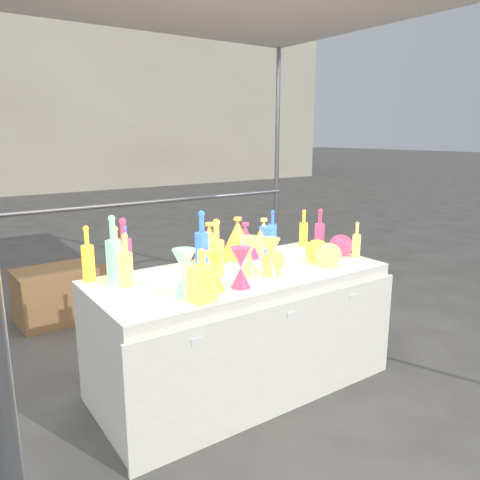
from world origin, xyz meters
TOP-DOWN VIEW (x-y plane):
  - ground at (0.00, 0.00)m, footprint 80.00×80.00m
  - display_table at (0.00, -0.01)m, footprint 1.84×0.83m
  - background_building at (4.00, 14.00)m, footprint 14.00×6.00m
  - cardboard_box_closed at (-0.70, 1.76)m, footprint 0.65×0.49m
  - cardboard_box_flat at (-0.10, 2.87)m, footprint 0.80×0.63m
  - bottle_0 at (-0.67, 0.30)m, footprint 0.10×0.10m
  - bottle_1 at (-0.59, 0.35)m, footprint 0.08×0.08m
  - bottle_2 at (-0.81, 0.35)m, footprint 0.09×0.09m
  - bottle_3 at (-0.60, 0.35)m, footprint 0.11×0.11m
  - bottle_4 at (-0.67, 0.13)m, footprint 0.08×0.08m
  - bottle_5 at (-0.71, 0.20)m, footprint 0.10×0.10m
  - bottle_6 at (-0.17, 0.00)m, footprint 0.11×0.11m
  - bottle_7 at (-0.17, 0.16)m, footprint 0.10×0.10m
  - decanter_0 at (-0.45, -0.31)m, footprint 0.12×0.12m
  - hourglass_0 at (-0.31, -0.21)m, footprint 0.13×0.13m
  - hourglass_1 at (-0.16, -0.24)m, footprint 0.12×0.12m
  - hourglass_2 at (0.02, -0.08)m, footprint 0.13×0.13m
  - hourglass_3 at (-0.48, -0.18)m, footprint 0.15×0.15m
  - hourglass_4 at (0.11, -0.15)m, footprint 0.14×0.14m
  - hourglass_5 at (0.29, 0.10)m, footprint 0.15×0.15m
  - globe_0 at (0.16, -0.11)m, footprint 0.18×0.18m
  - globe_1 at (0.54, -0.21)m, footprint 0.19×0.19m
  - globe_2 at (0.56, -0.08)m, footprint 0.20×0.20m
  - globe_3 at (0.81, -0.07)m, footprint 0.17×0.17m
  - lampshade_0 at (-0.05, 0.28)m, footprint 0.25×0.25m
  - lampshade_1 at (0.18, 0.28)m, footprint 0.25×0.25m
  - lampshade_2 at (0.23, 0.27)m, footprint 0.26×0.26m
  - lampshade_3 at (0.40, 0.28)m, footprint 0.25×0.25m
  - bottle_8 at (0.53, 0.35)m, footprint 0.08×0.08m
  - bottle_9 at (0.78, 0.29)m, footprint 0.07×0.07m
  - bottle_10 at (0.78, 0.12)m, footprint 0.07×0.07m
  - bottle_11 at (0.86, -0.16)m, footprint 0.06×0.06m

SIDE VIEW (x-z plane):
  - ground at x=0.00m, z-range 0.00..0.00m
  - cardboard_box_flat at x=-0.10m, z-range 0.00..0.06m
  - cardboard_box_closed at x=-0.70m, z-range 0.00..0.46m
  - display_table at x=0.00m, z-range 0.00..0.75m
  - globe_0 at x=0.16m, z-range 0.75..0.87m
  - globe_2 at x=0.56m, z-range 0.75..0.88m
  - globe_3 at x=0.81m, z-range 0.75..0.88m
  - globe_1 at x=0.54m, z-range 0.75..0.88m
  - hourglass_0 at x=-0.31m, z-range 0.75..0.96m
  - hourglass_4 at x=0.11m, z-range 0.75..0.97m
  - hourglass_1 at x=-0.16m, z-range 0.75..0.98m
  - hourglass_5 at x=0.29m, z-range 0.75..0.98m
  - hourglass_2 at x=0.02m, z-range 0.75..0.98m
  - lampshade_2 at x=0.23m, z-range 0.75..0.99m
  - bottle_11 at x=0.86m, z-range 0.75..0.99m
  - hourglass_3 at x=-0.48m, z-range 0.75..1.00m
  - lampshade_3 at x=0.40m, z-range 0.75..1.00m
  - lampshade_0 at x=-0.05m, z-range 0.75..1.02m
  - decanter_0 at x=-0.45m, z-range 0.75..1.02m
  - bottle_9 at x=0.78m, z-range 0.75..1.03m
  - lampshade_1 at x=0.18m, z-range 0.75..1.03m
  - bottle_8 at x=0.53m, z-range 0.75..1.04m
  - bottle_4 at x=-0.67m, z-range 0.75..1.05m
  - bottle_1 at x=-0.59m, z-range 0.75..1.05m
  - bottle_10 at x=0.78m, z-range 0.75..1.06m
  - bottle_0 at x=-0.67m, z-range 0.75..1.06m
  - bottle_2 at x=-0.81m, z-range 0.75..1.07m
  - bottle_3 at x=-0.60m, z-range 0.75..1.10m
  - bottle_6 at x=-0.17m, z-range 0.75..1.10m
  - bottle_7 at x=-0.17m, z-range 0.75..1.13m
  - bottle_5 at x=-0.71m, z-range 0.75..1.14m
  - background_building at x=4.00m, z-range 0.00..6.00m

